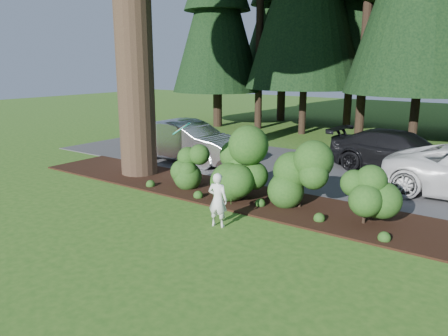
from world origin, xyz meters
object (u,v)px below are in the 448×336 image
object	(u,v)px
car_dark_suv	(400,152)
frisbee	(182,128)
car_silver_wagon	(187,141)
child	(218,200)

from	to	relation	value
car_dark_suv	frisbee	distance (m)	8.53
frisbee	car_silver_wagon	bearing A→B (deg)	129.77
car_silver_wagon	frisbee	bearing A→B (deg)	-141.83
car_silver_wagon	car_dark_suv	distance (m)	7.84
car_dark_suv	frisbee	world-z (taller)	frisbee
car_dark_suv	child	xyz separation A→B (m)	(-2.10, -7.89, -0.10)
car_silver_wagon	child	distance (m)	7.06
child	car_dark_suv	bearing A→B (deg)	-115.99
car_silver_wagon	frisbee	distance (m)	6.25
car_silver_wagon	child	xyz separation A→B (m)	(5.13, -4.85, -0.17)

